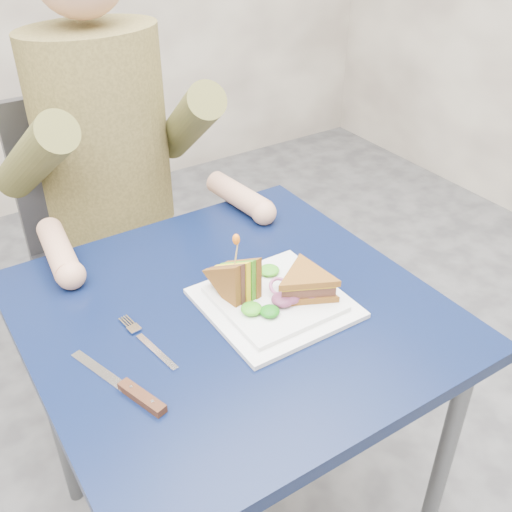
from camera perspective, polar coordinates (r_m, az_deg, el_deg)
table at (r=1.21m, az=-2.27°, el=-7.92°), size 0.75×0.75×0.73m
chair at (r=1.82m, az=-14.06°, el=2.52°), size 0.42×0.40×0.93m
diner at (r=1.56m, az=-14.45°, el=12.52°), size 0.54×0.59×0.74m
plate at (r=1.16m, az=1.77°, el=-4.34°), size 0.26×0.26×0.02m
sandwich_flat at (r=1.15m, az=4.78°, el=-2.64°), size 0.18×0.18×0.05m
sandwich_upright at (r=1.14m, az=-1.81°, el=-2.33°), size 0.08×0.13×0.13m
fork at (r=1.09m, az=-10.20°, el=-8.18°), size 0.04×0.18×0.01m
knife at (r=1.01m, az=-11.58°, el=-12.57°), size 0.09×0.22×0.02m
toothpick at (r=1.10m, az=-1.87°, el=0.36°), size 0.01×0.01×0.06m
toothpick_frill at (r=1.08m, az=-1.90°, el=1.60°), size 0.01×0.01×0.02m
lettuce_spill at (r=1.15m, az=1.71°, el=-3.18°), size 0.15×0.13×0.02m
onion_ring at (r=1.15m, az=2.26°, el=-2.94°), size 0.04×0.04×0.02m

